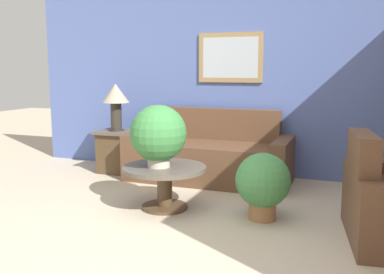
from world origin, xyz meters
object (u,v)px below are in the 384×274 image
at_px(couch_main, 209,157).
at_px(side_table, 117,151).
at_px(potted_plant_on_table, 158,134).
at_px(table_lamp, 116,98).
at_px(potted_plant_floor, 263,183).
at_px(coffee_table, 165,178).

relative_size(couch_main, side_table, 3.55).
bearing_deg(potted_plant_on_table, table_lamp, 134.11).
height_order(table_lamp, potted_plant_floor, table_lamp).
xyz_separation_m(coffee_table, potted_plant_floor, (0.99, 0.03, 0.04)).
bearing_deg(potted_plant_on_table, potted_plant_floor, 4.23).
bearing_deg(potted_plant_floor, coffee_table, -178.07).
distance_m(side_table, potted_plant_on_table, 1.81).
bearing_deg(side_table, couch_main, 1.42).
bearing_deg(table_lamp, couch_main, 1.42).
relative_size(side_table, potted_plant_floor, 0.91).
relative_size(coffee_table, potted_plant_on_table, 1.36).
distance_m(table_lamp, potted_plant_on_table, 1.77).
xyz_separation_m(couch_main, potted_plant_floor, (0.93, -1.21, 0.05)).
bearing_deg(side_table, potted_plant_floor, -27.68).
xyz_separation_m(couch_main, potted_plant_on_table, (-0.10, -1.29, 0.46)).
xyz_separation_m(coffee_table, table_lamp, (-1.26, 1.21, 0.70)).
relative_size(table_lamp, potted_plant_floor, 1.01).
bearing_deg(couch_main, coffee_table, -92.74).
height_order(coffee_table, potted_plant_floor, potted_plant_floor).
bearing_deg(table_lamp, potted_plant_on_table, -45.89).
relative_size(coffee_table, potted_plant_floor, 1.33).
height_order(side_table, potted_plant_floor, potted_plant_floor).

